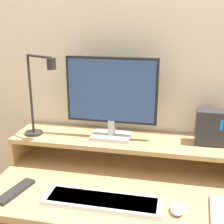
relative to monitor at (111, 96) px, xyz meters
name	(u,v)px	position (x,y,z in m)	size (l,w,h in m)	color
wall_back	(130,62)	(0.06, 0.16, 0.13)	(6.00, 0.05, 2.50)	beige
monitor_shelf	(123,143)	(0.06, 0.00, -0.23)	(1.08, 0.25, 0.14)	tan
monitor	(111,96)	(0.00, 0.00, 0.00)	(0.43, 0.12, 0.39)	#BCBCC1
desk_lamp	(39,97)	(-0.34, -0.06, -0.01)	(0.21, 0.13, 0.40)	black
router_dock	(211,127)	(0.46, 0.03, -0.13)	(0.14, 0.09, 0.16)	#28282D
keyboard	(102,201)	(0.03, -0.34, -0.34)	(0.47, 0.13, 0.02)	silver
mouse	(177,209)	(0.33, -0.33, -0.34)	(0.05, 0.08, 0.03)	silver
remote_control	(16,191)	(-0.34, -0.34, -0.34)	(0.09, 0.20, 0.02)	black
remote_secondary	(217,212)	(0.47, -0.31, -0.34)	(0.06, 0.21, 0.02)	#99999E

